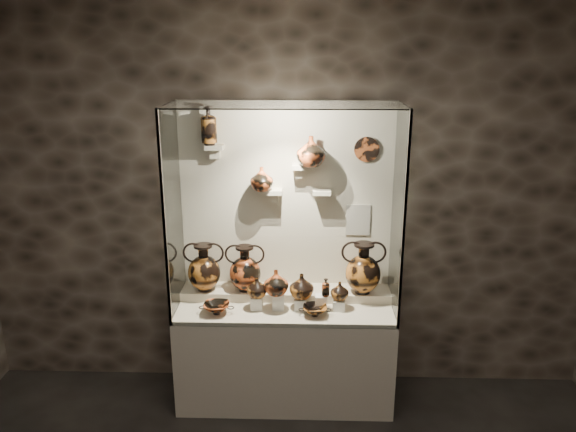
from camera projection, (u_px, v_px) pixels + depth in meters
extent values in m
cube|color=black|center=(286.00, 201.00, 4.50)|extent=(5.00, 0.02, 3.20)
cube|color=beige|center=(285.00, 354.00, 4.55)|extent=(1.70, 0.60, 0.80)
cube|color=beige|center=(285.00, 308.00, 4.43)|extent=(1.68, 0.58, 0.03)
cube|color=beige|center=(286.00, 294.00, 4.58)|extent=(1.70, 0.25, 0.10)
cube|color=beige|center=(286.00, 201.00, 4.50)|extent=(1.70, 0.03, 1.60)
cube|color=white|center=(283.00, 225.00, 3.91)|extent=(1.70, 0.01, 1.60)
cube|color=white|center=(173.00, 212.00, 4.22)|extent=(0.01, 0.60, 1.60)
cube|color=white|center=(398.00, 213.00, 4.17)|extent=(0.01, 0.60, 1.60)
cube|color=white|center=(285.00, 105.00, 3.96)|extent=(1.70, 0.60, 0.01)
cube|color=gray|center=(164.00, 223.00, 3.94)|extent=(0.02, 0.02, 1.60)
cube|color=gray|center=(404.00, 226.00, 3.90)|extent=(0.02, 0.02, 1.60)
cube|color=silver|center=(257.00, 303.00, 4.37)|extent=(0.09, 0.09, 0.10)
cube|color=silver|center=(278.00, 301.00, 4.36)|extent=(0.09, 0.09, 0.13)
cube|color=silver|center=(300.00, 304.00, 4.36)|extent=(0.09, 0.09, 0.09)
cube|color=silver|center=(321.00, 302.00, 4.35)|extent=(0.09, 0.09, 0.12)
cube|color=silver|center=(339.00, 305.00, 4.35)|extent=(0.09, 0.09, 0.08)
cube|color=beige|center=(215.00, 147.00, 4.31)|extent=(0.14, 0.12, 0.04)
cube|color=beige|center=(273.00, 191.00, 4.40)|extent=(0.14, 0.12, 0.04)
cube|color=beige|center=(299.00, 167.00, 4.34)|extent=(0.10, 0.12, 0.04)
cube|color=beige|center=(322.00, 192.00, 4.39)|extent=(0.14, 0.12, 0.04)
imported|color=#A65E1F|center=(257.00, 287.00, 4.32)|extent=(0.20, 0.20, 0.16)
imported|color=#C14F22|center=(276.00, 282.00, 4.29)|extent=(0.20, 0.20, 0.20)
imported|color=#A65E1F|center=(302.00, 286.00, 4.33)|extent=(0.20, 0.20, 0.20)
imported|color=#A65E1F|center=(340.00, 291.00, 4.33)|extent=(0.15, 0.15, 0.15)
imported|color=#C14F22|center=(262.00, 179.00, 4.33)|extent=(0.23, 0.23, 0.19)
imported|color=#C14F22|center=(311.00, 151.00, 4.24)|extent=(0.29, 0.29, 0.23)
cylinder|color=#A0481F|center=(367.00, 149.00, 4.33)|extent=(0.19, 0.02, 0.19)
cube|color=beige|center=(358.00, 220.00, 4.50)|extent=(0.19, 0.01, 0.26)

